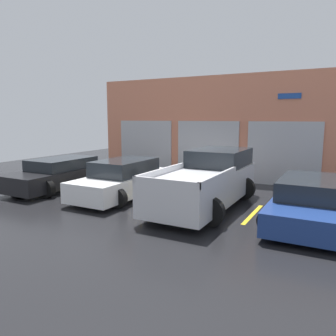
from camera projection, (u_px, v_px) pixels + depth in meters
The scene contains 10 objects.
ground_plane at pixel (183, 191), 12.75m from camera, with size 28.00×28.00×0.00m, color black.
shophouse_building at pixel (214, 129), 15.26m from camera, with size 12.03×0.68×4.73m.
pickup_truck at pixel (207, 181), 10.57m from camera, with size 2.45×5.24×1.76m.
sedan_white at pixel (124, 179), 11.87m from camera, with size 2.14×4.38×1.34m.
sedan_side at pixel (311, 202), 8.95m from camera, with size 2.25×4.53×1.21m.
van_right at pixel (61, 174), 13.33m from camera, with size 2.26×4.61×1.22m.
parking_stripe_far_left at pixel (35, 184), 14.13m from camera, with size 0.12×2.20×0.01m, color gold.
parking_stripe_left at pixel (91, 192), 12.67m from camera, with size 0.12×2.20×0.01m, color gold.
parking_stripe_centre at pixel (161, 202), 11.20m from camera, with size 0.12×2.20×0.01m, color gold.
parking_stripe_right at pixel (253, 214), 9.74m from camera, with size 0.12×2.20×0.01m, color gold.
Camera 1 is at (5.36, -11.26, 2.85)m, focal length 35.00 mm.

